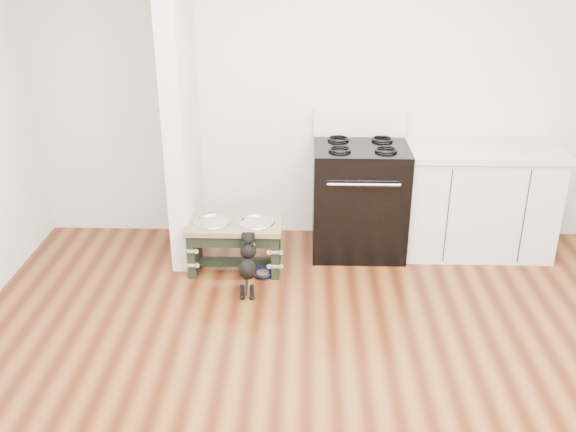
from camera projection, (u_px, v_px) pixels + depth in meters
The scene contains 8 objects.
ground at pixel (338, 423), 3.54m from camera, with size 5.00×5.00×0.00m, color #401A0B.
room_shell at pixel (349, 142), 2.89m from camera, with size 5.00×5.00×5.00m.
partition_wall at pixel (180, 93), 4.95m from camera, with size 0.15×0.80×2.70m, color silver.
oven_range at pixel (359, 197), 5.32m from camera, with size 0.76×0.69×1.14m.
cabinet_run at pixel (477, 200), 5.32m from camera, with size 1.24×0.64×0.91m.
dog_feeder at pixel (235, 237), 5.05m from camera, with size 0.74×0.40×0.42m.
puppy at pixel (248, 262), 4.75m from camera, with size 0.13×0.38×0.45m.
floor_bowl at pixel (263, 273), 5.04m from camera, with size 0.20×0.20×0.05m.
Camera 1 is at (-0.19, -2.78, 2.48)m, focal length 40.00 mm.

